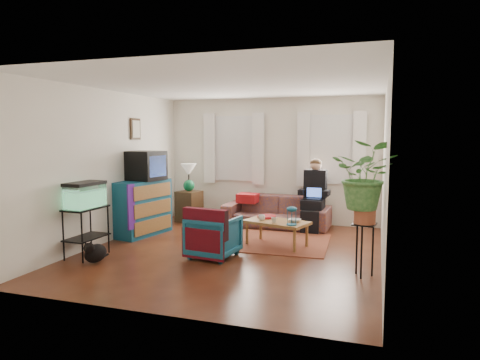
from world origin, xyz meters
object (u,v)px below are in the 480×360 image
(aquarium_stand, at_px, (87,232))
(side_table, at_px, (189,206))
(sofa, at_px, (276,206))
(coffee_table, at_px, (277,233))
(armchair, at_px, (214,234))
(plant_stand, at_px, (364,250))
(dresser, at_px, (141,208))

(aquarium_stand, bearing_deg, side_table, 85.41)
(sofa, relative_size, coffee_table, 2.06)
(armchair, distance_m, coffee_table, 1.19)
(sofa, xyz_separation_m, plant_stand, (1.78, -2.65, -0.06))
(armchair, bearing_deg, side_table, -50.42)
(dresser, bearing_deg, aquarium_stand, -79.18)
(side_table, distance_m, dresser, 1.42)
(plant_stand, bearing_deg, sofa, 123.86)
(side_table, bearing_deg, plant_stand, -35.03)
(sofa, xyz_separation_m, aquarium_stand, (-2.23, -3.00, -0.04))
(sofa, distance_m, coffee_table, 1.56)
(sofa, relative_size, dresser, 1.89)
(side_table, relative_size, aquarium_stand, 0.86)
(coffee_table, relative_size, plant_stand, 1.46)
(sofa, bearing_deg, side_table, -175.15)
(coffee_table, bearing_deg, dresser, -164.08)
(aquarium_stand, bearing_deg, plant_stand, 7.19)
(sofa, relative_size, plant_stand, 3.00)
(side_table, relative_size, plant_stand, 0.93)
(side_table, xyz_separation_m, coffee_table, (2.24, -1.42, -0.11))
(plant_stand, bearing_deg, coffee_table, 141.15)
(sofa, bearing_deg, coffee_table, -74.40)
(armchair, bearing_deg, dresser, -20.59)
(dresser, distance_m, plant_stand, 4.18)
(aquarium_stand, height_order, armchair, aquarium_stand)
(sofa, relative_size, armchair, 3.05)
(dresser, xyz_separation_m, coffee_table, (2.58, -0.05, -0.29))
(aquarium_stand, height_order, coffee_table, aquarium_stand)
(side_table, xyz_separation_m, dresser, (-0.34, -1.37, 0.18))
(side_table, relative_size, dresser, 0.58)
(dresser, height_order, armchair, dresser)
(sofa, relative_size, side_table, 3.24)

